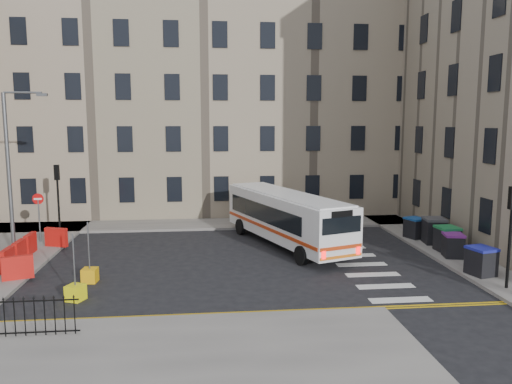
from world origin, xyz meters
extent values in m
plane|color=black|center=(0.00, 0.00, 0.00)|extent=(120.00, 120.00, 0.00)
cube|color=slate|center=(-6.00, 8.60, 0.07)|extent=(36.00, 3.20, 0.15)
cube|color=slate|center=(9.00, 4.00, 0.07)|extent=(2.40, 26.00, 0.15)
cube|color=slate|center=(-7.00, -10.00, 0.07)|extent=(20.00, 6.00, 0.15)
cube|color=gray|center=(-7.00, 15.50, 8.00)|extent=(38.00, 10.50, 16.00)
cylinder|color=black|center=(8.60, -5.50, 1.75)|extent=(0.12, 0.12, 3.20)
cylinder|color=black|center=(-12.00, 6.50, 1.75)|extent=(0.12, 0.12, 3.20)
cube|color=black|center=(-12.00, 6.50, 3.80)|extent=(0.28, 0.22, 0.90)
cylinder|color=#595B5E|center=(-13.00, 2.00, 4.15)|extent=(0.20, 0.20, 8.00)
cube|color=#595B5E|center=(-13.00, 2.00, 8.22)|extent=(0.50, 0.22, 0.14)
cylinder|color=#595B5E|center=(-12.50, 4.50, 1.35)|extent=(0.08, 0.08, 2.40)
cube|color=red|center=(-12.50, 4.50, 2.85)|extent=(0.60, 0.04, 0.60)
cube|color=red|center=(-12.20, -1.00, 0.65)|extent=(0.25, 1.25, 1.00)
cube|color=red|center=(-12.20, 0.50, 0.65)|extent=(0.25, 1.25, 1.00)
cube|color=red|center=(-12.20, 2.00, 0.65)|extent=(0.25, 1.25, 1.00)
cube|color=red|center=(-11.30, 3.30, 0.65)|extent=(1.26, 0.66, 1.00)
cube|color=red|center=(-11.30, -2.30, 0.65)|extent=(1.26, 0.66, 1.00)
cube|color=white|center=(1.00, 2.81, 1.66)|extent=(5.69, 10.60, 2.36)
cube|color=black|center=(-0.28, 2.86, 1.84)|extent=(2.83, 7.87, 0.95)
cube|color=black|center=(1.97, 3.66, 1.84)|extent=(2.83, 7.87, 0.95)
cube|color=black|center=(-0.73, 7.73, 1.89)|extent=(1.98, 0.75, 1.04)
cube|color=black|center=(2.74, -2.10, 2.13)|extent=(1.98, 0.75, 0.76)
cube|color=#B3330F|center=(-0.13, 2.42, 1.09)|extent=(3.44, 9.65, 0.17)
cube|color=#B3330F|center=(2.13, 3.21, 1.09)|extent=(3.44, 9.65, 0.17)
cube|color=#FF0C0C|center=(1.85, -2.43, 0.85)|extent=(0.21, 0.12, 0.38)
cube|color=#FF0C0C|center=(3.63, -1.80, 0.85)|extent=(0.21, 0.12, 0.38)
cylinder|color=black|center=(-1.28, 5.72, 0.47)|extent=(0.56, 0.98, 0.95)
cylinder|color=black|center=(0.95, 6.51, 0.47)|extent=(0.56, 0.98, 0.95)
cylinder|color=black|center=(1.12, -1.06, 0.47)|extent=(0.56, 0.98, 0.95)
cylinder|color=black|center=(3.35, -0.27, 0.47)|extent=(0.56, 0.98, 0.95)
cube|color=black|center=(8.51, -3.75, 0.70)|extent=(1.15, 1.26, 1.11)
cube|color=navy|center=(8.51, -3.75, 1.32)|extent=(1.21, 1.31, 0.12)
cube|color=black|center=(8.71, -0.88, 0.68)|extent=(1.07, 1.18, 1.06)
cube|color=#6D2079|center=(8.71, -0.88, 1.26)|extent=(1.13, 1.23, 0.11)
cube|color=black|center=(8.95, 0.19, 0.73)|extent=(1.02, 1.17, 1.16)
cube|color=#197138|center=(8.95, 0.19, 1.37)|extent=(1.08, 1.22, 0.12)
cube|color=black|center=(9.05, 1.90, 0.78)|extent=(1.21, 1.35, 1.27)
cube|color=#3B3B3D|center=(9.05, 1.90, 1.49)|extent=(1.28, 1.42, 0.13)
cube|color=black|center=(8.55, 3.23, 0.68)|extent=(1.16, 1.24, 1.05)
cube|color=navy|center=(8.55, 3.23, 1.26)|extent=(1.22, 1.30, 0.11)
cube|color=#EBA70D|center=(-8.29, -2.57, 0.30)|extent=(0.65, 0.65, 0.60)
cube|color=yellow|center=(-8.34, -4.74, 0.30)|extent=(0.79, 0.79, 0.60)
camera|label=1|loc=(-3.39, -23.60, 6.78)|focal=35.00mm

